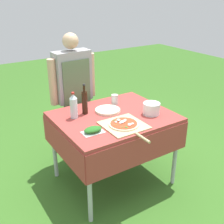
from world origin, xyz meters
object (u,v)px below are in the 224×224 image
(water_bottle, at_px, (74,106))
(mixing_tub, at_px, (151,109))
(plate_stack, at_px, (108,110))
(pizza_on_peel, at_px, (124,125))
(prep_table, at_px, (114,123))
(herb_container, at_px, (93,130))
(oil_bottle, at_px, (85,102))
(person_cook, at_px, (73,89))
(sauce_jar, at_px, (115,100))

(water_bottle, relative_size, mixing_tub, 1.54)
(plate_stack, bearing_deg, pizza_on_peel, -98.22)
(pizza_on_peel, height_order, plate_stack, pizza_on_peel)
(prep_table, bearing_deg, mixing_tub, -28.10)
(water_bottle, height_order, herb_container, water_bottle)
(oil_bottle, bearing_deg, herb_container, -108.50)
(person_cook, height_order, sauce_jar, person_cook)
(prep_table, relative_size, person_cook, 0.76)
(herb_container, relative_size, mixing_tub, 1.16)
(sauce_jar, bearing_deg, herb_container, -139.51)
(herb_container, height_order, sauce_jar, sauce_jar)
(mixing_tub, height_order, sauce_jar, mixing_tub)
(prep_table, distance_m, oil_bottle, 0.36)
(oil_bottle, height_order, sauce_jar, oil_bottle)
(person_cook, bearing_deg, prep_table, 98.46)
(herb_container, xyz_separation_m, sauce_jar, (0.52, 0.44, 0.02))
(pizza_on_peel, relative_size, mixing_tub, 3.29)
(mixing_tub, bearing_deg, person_cook, 119.74)
(person_cook, distance_m, herb_container, 0.88)
(person_cook, bearing_deg, oil_bottle, 75.62)
(prep_table, height_order, oil_bottle, oil_bottle)
(herb_container, bearing_deg, plate_stack, 42.05)
(pizza_on_peel, xyz_separation_m, sauce_jar, (0.21, 0.49, 0.04))
(prep_table, xyz_separation_m, mixing_tub, (0.34, -0.18, 0.15))
(water_bottle, bearing_deg, prep_table, -24.46)
(sauce_jar, bearing_deg, person_cook, 126.00)
(mixing_tub, bearing_deg, pizza_on_peel, -168.66)
(water_bottle, bearing_deg, oil_bottle, 13.18)
(prep_table, xyz_separation_m, pizza_on_peel, (-0.05, -0.26, 0.10))
(water_bottle, bearing_deg, mixing_tub, -26.25)
(plate_stack, bearing_deg, mixing_tub, -41.33)
(herb_container, bearing_deg, sauce_jar, 40.49)
(pizza_on_peel, relative_size, herb_container, 2.83)
(sauce_jar, bearing_deg, plate_stack, -143.27)
(plate_stack, height_order, sauce_jar, sauce_jar)
(prep_table, xyz_separation_m, plate_stack, (0.00, 0.11, 0.10))
(pizza_on_peel, xyz_separation_m, herb_container, (-0.31, 0.05, 0.01))
(herb_container, distance_m, plate_stack, 0.48)
(prep_table, xyz_separation_m, water_bottle, (-0.36, 0.16, 0.21))
(water_bottle, bearing_deg, plate_stack, -7.79)
(prep_table, bearing_deg, person_cook, 101.64)
(water_bottle, xyz_separation_m, plate_stack, (0.36, -0.05, -0.11))
(herb_container, bearing_deg, oil_bottle, 71.50)
(oil_bottle, distance_m, herb_container, 0.44)
(pizza_on_peel, height_order, sauce_jar, sauce_jar)
(oil_bottle, relative_size, sauce_jar, 2.80)
(mixing_tub, distance_m, plate_stack, 0.45)
(pizza_on_peel, distance_m, herb_container, 0.31)
(person_cook, relative_size, oil_bottle, 4.85)
(oil_bottle, relative_size, herb_container, 1.57)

